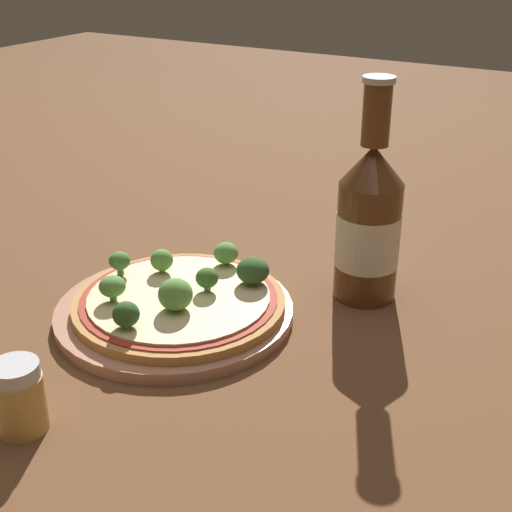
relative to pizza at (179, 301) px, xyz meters
The scene contains 13 objects.
ground_plane 0.03m from the pizza, 103.48° to the left, with size 3.00×3.00×0.00m, color brown.
plate 0.01m from the pizza, 124.15° to the right, with size 0.25×0.25×0.01m.
pizza is the anchor object (origin of this frame).
broccoli_floret_0 0.08m from the pizza, 49.73° to the left, with size 0.03×0.03×0.03m.
broccoli_floret_1 0.06m from the pizza, 143.52° to the left, with size 0.02×0.02×0.03m.
broccoli_floret_2 0.04m from the pizza, 51.19° to the left, with size 0.02×0.02×0.03m.
broccoli_floret_3 0.04m from the pizza, 59.67° to the right, with size 0.03×0.03×0.03m.
broccoli_floret_4 0.09m from the pizza, 87.73° to the left, with size 0.03×0.03×0.03m.
broccoli_floret_5 0.07m from the pizza, 140.40° to the right, with size 0.03×0.03×0.03m.
broccoli_floret_6 0.08m from the pizza, 97.47° to the right, with size 0.03×0.03×0.03m.
broccoli_floret_7 0.09m from the pizza, behind, with size 0.02×0.02×0.03m.
beer_bottle 0.21m from the pizza, 44.04° to the left, with size 0.07×0.07×0.24m.
pepper_shaker 0.21m from the pizza, 92.56° to the right, with size 0.04×0.04×0.06m.
Camera 1 is at (0.39, -0.54, 0.37)m, focal length 50.00 mm.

